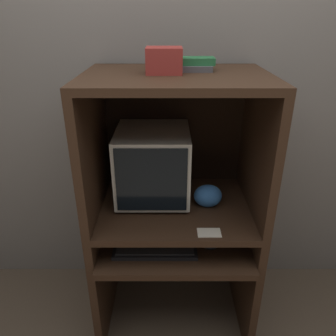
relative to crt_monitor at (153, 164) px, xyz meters
The scene contains 11 objects.
wall_back 0.45m from the crt_monitor, 67.82° to the left, with size 6.00×0.06×2.60m.
desk_base 0.63m from the crt_monitor, 47.30° to the right, with size 0.87×0.67×0.61m.
desk_monitor_shelf 0.28m from the crt_monitor, 35.97° to the right, with size 0.87×0.64×0.17m.
hutch_upper 0.28m from the crt_monitor, 23.97° to the right, with size 0.87×0.64×0.69m.
crt_monitor is the anchor object (origin of this frame).
keyboard 0.45m from the crt_monitor, 86.74° to the right, with size 0.43×0.16×0.03m.
mouse 0.53m from the crt_monitor, 39.05° to the right, with size 0.07×0.05×0.03m.
snack_bag 0.34m from the crt_monitor, 18.89° to the right, with size 0.15×0.11×0.12m.
book_stack 0.56m from the crt_monitor, ahead, with size 0.17×0.13×0.06m.
paper_card 0.49m from the crt_monitor, 51.29° to the right, with size 0.11×0.07×0.00m.
storage_box 0.56m from the crt_monitor, 51.67° to the right, with size 0.16×0.14×0.11m.
Camera 1 is at (-0.04, -1.21, 1.73)m, focal length 35.00 mm.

